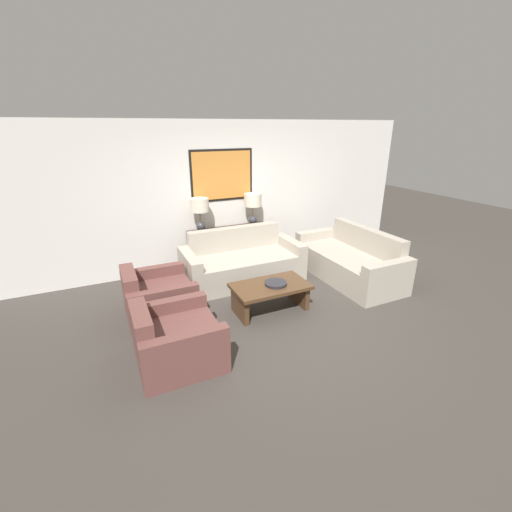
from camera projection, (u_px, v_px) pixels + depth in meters
name	position (u px, v px, depth m)	size (l,w,h in m)	color
ground_plane	(280.00, 316.00, 4.88)	(20.00, 20.00, 0.00)	#3D3833
back_wall	(222.00, 195.00, 6.36)	(8.00, 0.12, 2.65)	silver
console_table	(228.00, 248.00, 6.48)	(1.49, 0.38, 0.76)	#332319
table_lamp_left	(200.00, 209.00, 5.99)	(0.33, 0.33, 0.61)	#333338
table_lamp_right	(253.00, 203.00, 6.39)	(0.33, 0.33, 0.61)	#333338
couch_by_back_wall	(242.00, 264.00, 5.95)	(2.03, 0.94, 0.87)	#ADA393
couch_by_side	(350.00, 262.00, 6.03)	(0.94, 2.03, 0.87)	#ADA393
coffee_table	(270.00, 292.00, 4.94)	(1.09, 0.63, 0.41)	#4C331E
decorative_bowl	(276.00, 283.00, 4.89)	(0.32, 0.32, 0.04)	#232328
armchair_near_back_wall	(157.00, 298.00, 4.83)	(0.92, 0.95, 0.73)	brown
armchair_near_camera	(175.00, 340.00, 3.88)	(0.92, 0.95, 0.73)	brown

